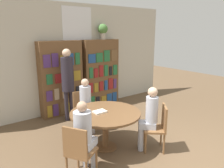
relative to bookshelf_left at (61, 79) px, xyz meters
The scene contains 14 objects.
ground_plane 3.65m from the bookshelf_left, 79.51° to the right, with size 16.00×16.00×0.00m, color brown.
wall_back 0.84m from the bookshelf_left, 16.94° to the left, with size 6.40×0.07×3.00m.
bookshelf_left is the anchor object (origin of this frame).
bookshelf_right 1.28m from the bookshelf_left, ahead, with size 1.16×0.34×2.01m.
flower_vase 1.89m from the bookshelf_left, ahead, with size 0.29×0.29×0.45m.
reading_table 2.23m from the bookshelf_left, 93.07° to the right, with size 1.36×1.36×0.75m.
chair_near_camera 2.93m from the bookshelf_left, 110.01° to the right, with size 0.55×0.55×0.90m.
chair_left_side 1.29m from the bookshelf_left, 91.27° to the right, with size 0.43×0.43×0.90m.
chair_far_side 2.98m from the bookshelf_left, 77.29° to the right, with size 0.56×0.56×0.90m.
seated_reader_left 1.40m from the bookshelf_left, 91.79° to the right, with size 0.28×0.38×1.24m.
seated_reader_right 2.81m from the bookshelf_left, 79.54° to the right, with size 0.39×0.38×1.25m.
seated_reader_back 2.77m from the bookshelf_left, 107.67° to the right, with size 0.42×0.40×1.23m.
librarian_standing 0.52m from the bookshelf_left, 95.79° to the right, with size 0.30×0.57×1.84m.
open_book_on_table 2.17m from the bookshelf_left, 95.72° to the right, with size 0.24×0.18×0.03m.
Camera 1 is at (-3.04, -1.93, 2.26)m, focal length 35.00 mm.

